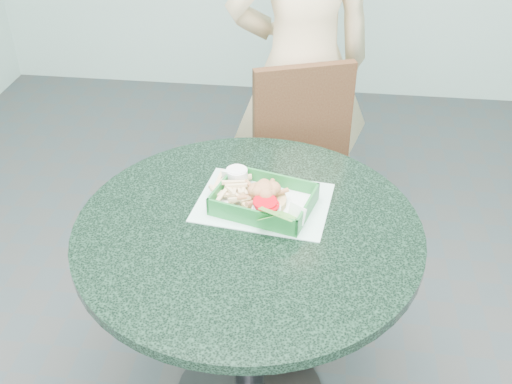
# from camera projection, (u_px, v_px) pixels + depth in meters

# --- Properties ---
(cafe_table) EXTENTS (0.96, 0.96, 0.75)m
(cafe_table) POSITION_uv_depth(u_px,v_px,m) (248.00, 275.00, 1.76)
(cafe_table) COLOR #313134
(cafe_table) RESTS_ON floor
(dining_chair) EXTENTS (0.38, 0.39, 0.93)m
(dining_chair) POSITION_uv_depth(u_px,v_px,m) (299.00, 172.00, 2.30)
(dining_chair) COLOR #301F12
(dining_chair) RESTS_ON floor
(diner_person) EXTENTS (0.79, 0.67, 1.84)m
(diner_person) POSITION_uv_depth(u_px,v_px,m) (303.00, 46.00, 2.31)
(diner_person) COLOR beige
(diner_person) RESTS_ON floor
(placemat) EXTENTS (0.41, 0.33, 0.00)m
(placemat) POSITION_uv_depth(u_px,v_px,m) (263.00, 208.00, 1.74)
(placemat) COLOR #ACD9C9
(placemat) RESTS_ON cafe_table
(food_basket) EXTENTS (0.27, 0.20, 0.05)m
(food_basket) POSITION_uv_depth(u_px,v_px,m) (264.00, 208.00, 1.72)
(food_basket) COLOR #1A702D
(food_basket) RESTS_ON placemat
(crab_sandwich) EXTENTS (0.13, 0.13, 0.08)m
(crab_sandwich) POSITION_uv_depth(u_px,v_px,m) (264.00, 199.00, 1.69)
(crab_sandwich) COLOR tan
(crab_sandwich) RESTS_ON food_basket
(fries_pile) EXTENTS (0.13, 0.14, 0.05)m
(fries_pile) POSITION_uv_depth(u_px,v_px,m) (227.00, 199.00, 1.71)
(fries_pile) COLOR beige
(fries_pile) RESTS_ON food_basket
(sauce_ramekin) EXTENTS (0.06, 0.06, 0.04)m
(sauce_ramekin) POSITION_uv_depth(u_px,v_px,m) (229.00, 184.00, 1.76)
(sauce_ramekin) COLOR white
(sauce_ramekin) RESTS_ON food_basket
(garnish_cup) EXTENTS (0.12, 0.12, 0.05)m
(garnish_cup) POSITION_uv_depth(u_px,v_px,m) (274.00, 215.00, 1.65)
(garnish_cup) COLOR white
(garnish_cup) RESTS_ON food_basket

